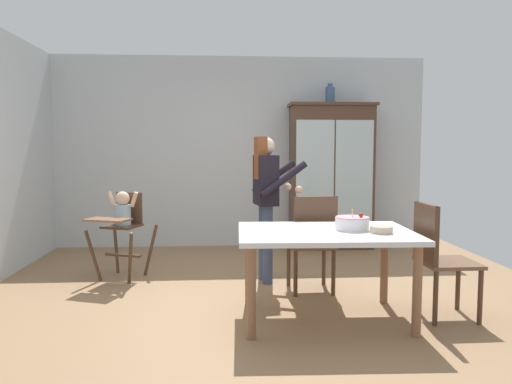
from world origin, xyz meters
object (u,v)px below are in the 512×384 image
(adult_person, at_px, (266,191))
(dining_chair_far_side, at_px, (313,237))
(high_chair_with_toddler, at_px, (122,219))
(dining_chair_right_end, at_px, (437,252))
(dining_table, at_px, (325,242))
(china_cabinet, at_px, (331,176))
(ceramic_vase, at_px, (330,95))
(birthday_cake, at_px, (352,223))
(serving_bowl, at_px, (381,230))

(adult_person, distance_m, dining_chair_far_side, 0.75)
(high_chair_with_toddler, relative_size, dining_chair_far_side, 0.99)
(dining_chair_right_end, bearing_deg, high_chair_with_toddler, 62.29)
(dining_table, relative_size, dining_chair_far_side, 1.51)
(high_chair_with_toddler, height_order, adult_person, adult_person)
(china_cabinet, xyz_separation_m, dining_table, (-0.69, -2.91, -0.37))
(china_cabinet, relative_size, adult_person, 1.33)
(dining_table, bearing_deg, adult_person, 107.73)
(dining_chair_right_end, bearing_deg, ceramic_vase, 4.73)
(birthday_cake, height_order, dining_chair_far_side, dining_chair_far_side)
(adult_person, xyz_separation_m, serving_bowl, (0.80, -1.33, -0.20))
(high_chair_with_toddler, distance_m, dining_chair_right_end, 3.21)
(adult_person, xyz_separation_m, birthday_cake, (0.61, -1.16, -0.17))
(high_chair_with_toddler, relative_size, dining_table, 0.66)
(ceramic_vase, height_order, dining_chair_far_side, ceramic_vase)
(high_chair_with_toddler, relative_size, dining_chair_right_end, 0.99)
(china_cabinet, xyz_separation_m, serving_bowl, (-0.26, -3.04, -0.25))
(high_chair_with_toddler, relative_size, adult_person, 0.62)
(dining_table, xyz_separation_m, dining_chair_far_side, (0.03, 0.72, -0.09))
(china_cabinet, bearing_deg, dining_chair_right_end, -85.30)
(serving_bowl, bearing_deg, dining_chair_right_end, 11.55)
(ceramic_vase, relative_size, dining_chair_right_end, 0.28)
(ceramic_vase, relative_size, birthday_cake, 0.96)
(china_cabinet, xyz_separation_m, adult_person, (-1.07, -1.72, -0.05))
(china_cabinet, bearing_deg, dining_table, -103.26)
(china_cabinet, xyz_separation_m, high_chair_with_toddler, (-2.61, -1.48, -0.37))
(high_chair_with_toddler, bearing_deg, adult_person, 11.35)
(ceramic_vase, height_order, dining_table, ceramic_vase)
(adult_person, bearing_deg, ceramic_vase, -39.70)
(dining_chair_far_side, bearing_deg, serving_bowl, 111.75)
(china_cabinet, relative_size, ceramic_vase, 7.52)
(adult_person, bearing_deg, china_cabinet, -40.50)
(china_cabinet, distance_m, dining_chair_far_side, 2.33)
(dining_chair_far_side, bearing_deg, dining_table, 84.89)
(dining_chair_right_end, bearing_deg, adult_person, 46.33)
(serving_bowl, height_order, dining_chair_right_end, dining_chair_right_end)
(dining_table, height_order, birthday_cake, birthday_cake)
(ceramic_vase, xyz_separation_m, birthday_cake, (-0.42, -2.88, -1.35))
(high_chair_with_toddler, bearing_deg, ceramic_vase, 50.01)
(dining_table, relative_size, serving_bowl, 8.05)
(ceramic_vase, bearing_deg, birthday_cake, -98.40)
(china_cabinet, bearing_deg, serving_bowl, -94.95)
(china_cabinet, distance_m, serving_bowl, 3.07)
(ceramic_vase, xyz_separation_m, dining_chair_far_side, (-0.62, -2.19, -1.59))
(dining_table, distance_m, dining_chair_right_end, 0.93)
(ceramic_vase, height_order, dining_chair_right_end, ceramic_vase)
(china_cabinet, xyz_separation_m, birthday_cake, (-0.46, -2.87, -0.23))
(adult_person, xyz_separation_m, dining_chair_far_side, (0.41, -0.47, -0.41))
(china_cabinet, height_order, ceramic_vase, ceramic_vase)
(birthday_cake, height_order, serving_bowl, birthday_cake)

